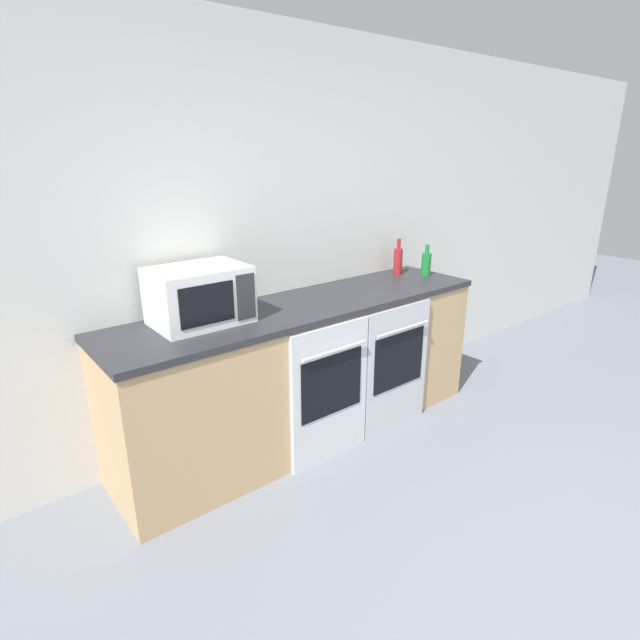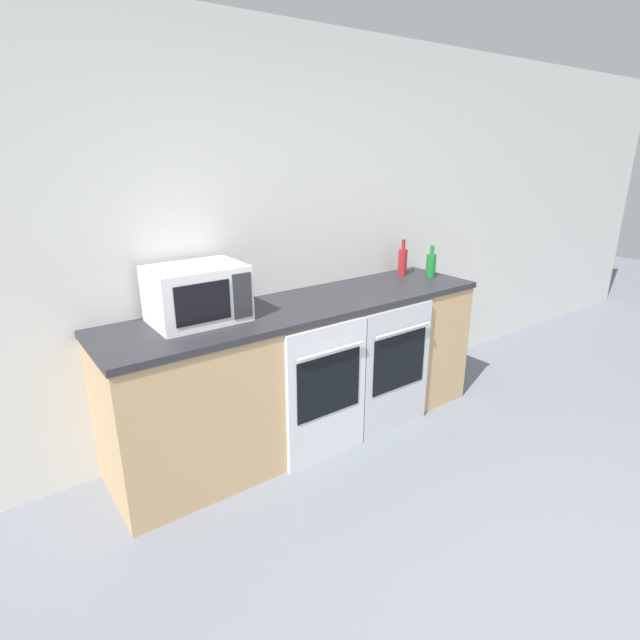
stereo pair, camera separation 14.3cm
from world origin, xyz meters
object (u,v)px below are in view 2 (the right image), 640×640
Objects in this scene: bottle_red at (403,261)px; bottle_green at (431,265)px; oven_left at (328,393)px; oven_right at (397,369)px; microwave at (197,294)px.

bottle_green is at bearing -50.60° from bottle_red.
oven_left is 1.00× the size of oven_right.
bottle_red reaches higher than bottle_green.
bottle_red is at bearing 3.01° from microwave.
bottle_red reaches higher than oven_right.
bottle_red reaches higher than oven_left.
bottle_green is (1.23, 0.32, 0.58)m from oven_left.
oven_right is at bearing 0.00° from oven_left.
bottle_green reaches higher than oven_right.
bottle_red is (0.50, 0.49, 0.60)m from oven_right.
microwave reaches higher than bottle_red.
bottle_green is (1.84, -0.08, -0.06)m from microwave.
bottle_green is 0.87× the size of bottle_red.
bottle_red is (1.71, 0.09, -0.05)m from microwave.
oven_left is at bearing 180.00° from oven_right.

